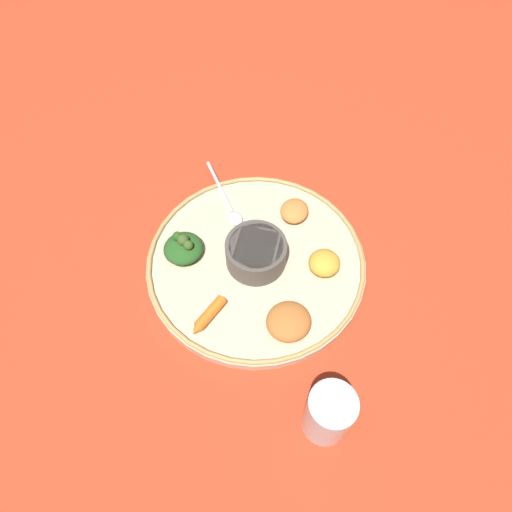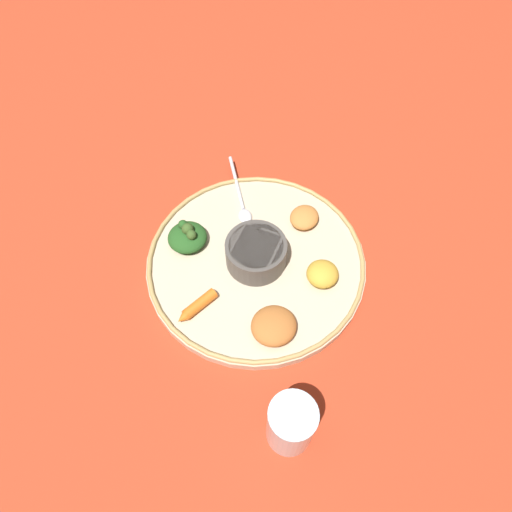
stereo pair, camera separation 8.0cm
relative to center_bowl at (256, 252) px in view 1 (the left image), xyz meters
name	(u,v)px [view 1 (the left image)]	position (x,y,z in m)	size (l,w,h in m)	color
ground_plane	(256,266)	(0.00, 0.00, -0.04)	(2.40, 2.40, 0.00)	#B7381E
platter	(256,263)	(0.00, 0.00, -0.04)	(0.38, 0.38, 0.02)	#C6B293
platter_rim	(256,260)	(0.00, 0.00, -0.02)	(0.38, 0.38, 0.01)	tan
center_bowl	(256,252)	(0.00, 0.00, 0.00)	(0.10, 0.10, 0.05)	#4C4742
spoon	(228,203)	(0.07, 0.11, -0.02)	(0.10, 0.15, 0.01)	silver
greens_pile	(183,247)	(-0.06, 0.11, -0.01)	(0.09, 0.09, 0.05)	#23511E
carrot_near_spoon	(206,314)	(-0.13, 0.00, -0.02)	(0.08, 0.02, 0.02)	orange
mound_lentil_yellow	(324,263)	(0.05, -0.10, -0.01)	(0.05, 0.05, 0.03)	gold
mound_squash	(296,212)	(0.12, 0.00, -0.01)	(0.06, 0.05, 0.02)	#C67A38
mound_chickpea	(289,321)	(-0.07, -0.11, -0.01)	(0.07, 0.07, 0.03)	#B2662D
drinking_glass	(328,415)	(-0.16, -0.24, 0.00)	(0.07, 0.07, 0.11)	silver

